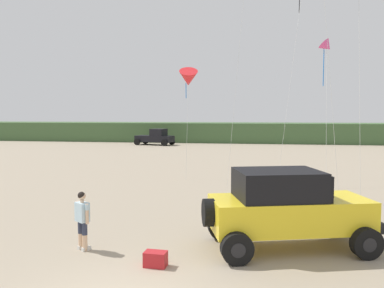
% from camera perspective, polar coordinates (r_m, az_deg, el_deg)
% --- Properties ---
extents(dune_ridge, '(90.00, 6.99, 2.57)m').
position_cam_1_polar(dune_ridge, '(54.52, 12.17, 1.61)').
color(dune_ridge, '#426038').
rests_on(dune_ridge, ground_plane).
extents(jeep, '(5.02, 3.46, 2.26)m').
position_cam_1_polar(jeep, '(11.70, 13.47, -8.80)').
color(jeep, yellow).
rests_on(jeep, ground_plane).
extents(person_watching, '(0.53, 0.46, 1.67)m').
position_cam_1_polar(person_watching, '(11.75, -15.45, -10.11)').
color(person_watching, '#DBB28E').
rests_on(person_watching, ground_plane).
extents(cooler_box, '(0.58, 0.39, 0.38)m').
position_cam_1_polar(cooler_box, '(10.45, -5.26, -16.11)').
color(cooler_box, '#B21E23').
rests_on(cooler_box, ground_plane).
extents(distant_pickup, '(4.91, 3.32, 1.98)m').
position_cam_1_polar(distant_pickup, '(48.78, -5.25, 0.96)').
color(distant_pickup, black).
rests_on(distant_pickup, ground_plane).
extents(kite_green_box, '(1.03, 4.67, 8.30)m').
position_cam_1_polar(kite_green_box, '(25.51, 18.76, 13.04)').
color(kite_green_box, '#E04C93').
rests_on(kite_green_box, ground_plane).
extents(kite_pink_ribbon, '(1.28, 3.40, 6.78)m').
position_cam_1_polar(kite_pink_ribbon, '(25.26, -0.53, 9.39)').
color(kite_pink_ribbon, red).
rests_on(kite_pink_ribbon, ground_plane).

